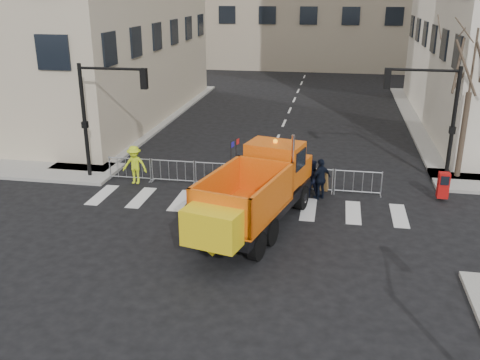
% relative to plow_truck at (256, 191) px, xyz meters
% --- Properties ---
extents(ground, '(120.00, 120.00, 0.00)m').
position_rel_plow_truck_xyz_m(ground, '(-0.65, -3.23, -1.54)').
color(ground, black).
rests_on(ground, ground).
extents(sidewalk_back, '(64.00, 5.00, 0.15)m').
position_rel_plow_truck_xyz_m(sidewalk_back, '(-0.65, 5.27, -1.46)').
color(sidewalk_back, gray).
rests_on(sidewalk_back, ground).
extents(traffic_light_left, '(0.18, 0.18, 5.40)m').
position_rel_plow_truck_xyz_m(traffic_light_left, '(-8.65, 4.27, 1.16)').
color(traffic_light_left, black).
rests_on(traffic_light_left, ground).
extents(traffic_light_right, '(0.18, 0.18, 5.40)m').
position_rel_plow_truck_xyz_m(traffic_light_right, '(7.85, 6.27, 1.16)').
color(traffic_light_right, black).
rests_on(traffic_light_right, ground).
extents(crowd_barriers, '(12.60, 0.60, 1.10)m').
position_rel_plow_truck_xyz_m(crowd_barriers, '(-1.40, 4.37, -0.99)').
color(crowd_barriers, '#9EA0A5').
rests_on(crowd_barriers, ground).
extents(street_tree, '(3.00, 3.00, 7.50)m').
position_rel_plow_truck_xyz_m(street_tree, '(8.55, 7.27, 2.21)').
color(street_tree, '#382B21').
rests_on(street_tree, ground).
extents(plow_truck, '(4.46, 9.23, 3.46)m').
position_rel_plow_truck_xyz_m(plow_truck, '(0.00, 0.00, 0.00)').
color(plow_truck, black).
rests_on(plow_truck, ground).
extents(cop_a, '(0.88, 0.75, 2.05)m').
position_rel_plow_truck_xyz_m(cop_a, '(0.08, 3.77, -0.52)').
color(cop_a, black).
rests_on(cop_a, ground).
extents(cop_b, '(0.84, 0.67, 1.65)m').
position_rel_plow_truck_xyz_m(cop_b, '(1.85, 3.77, -0.71)').
color(cop_b, black).
rests_on(cop_b, ground).
extents(cop_c, '(1.06, 1.04, 1.79)m').
position_rel_plow_truck_xyz_m(cop_c, '(2.26, 3.55, -0.64)').
color(cop_c, black).
rests_on(cop_c, ground).
extents(worker, '(1.15, 0.68, 1.76)m').
position_rel_plow_truck_xyz_m(worker, '(-6.07, 3.57, -0.51)').
color(worker, '#C3DE1A').
rests_on(worker, sidewalk_back).
extents(newspaper_box, '(0.45, 0.40, 1.10)m').
position_rel_plow_truck_xyz_m(newspaper_box, '(7.37, 4.24, -0.84)').
color(newspaper_box, '#B60F0E').
rests_on(newspaper_box, sidewalk_back).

